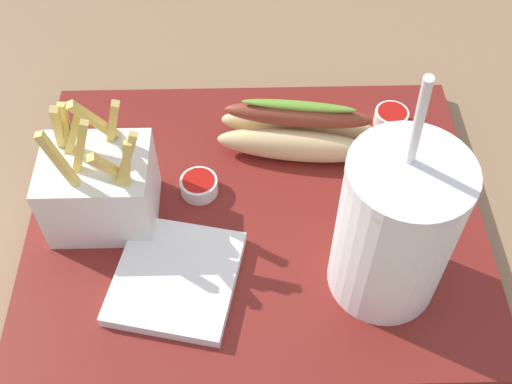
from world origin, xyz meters
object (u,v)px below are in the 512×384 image
object	(u,v)px
ketchup_cup_2	(391,117)
napkin_stack	(176,278)
fries_basket	(100,183)
ketchup_cup_1	(199,185)
hot_dog_1	(297,131)
soda_cup	(395,229)

from	to	relation	value
ketchup_cup_2	napkin_stack	distance (m)	0.29
fries_basket	napkin_stack	distance (m)	0.11
napkin_stack	ketchup_cup_1	bearing A→B (deg)	-99.63
hot_dog_1	ketchup_cup_1	distance (m)	0.12
soda_cup	fries_basket	distance (m)	0.27
fries_basket	hot_dog_1	distance (m)	0.20
soda_cup	hot_dog_1	distance (m)	0.18
hot_dog_1	ketchup_cup_1	world-z (taller)	hot_dog_1
soda_cup	napkin_stack	xyz separation A→B (m)	(0.18, -0.00, -0.07)
fries_basket	ketchup_cup_2	bearing A→B (deg)	-159.19
soda_cup	ketchup_cup_2	bearing A→B (deg)	-101.36
soda_cup	fries_basket	size ratio (longest dim) A/B	1.75
soda_cup	napkin_stack	bearing A→B (deg)	-0.32
hot_dog_1	ketchup_cup_2	xyz separation A→B (m)	(-0.11, -0.03, -0.02)
fries_basket	ketchup_cup_1	bearing A→B (deg)	-166.12
ketchup_cup_1	ketchup_cup_2	distance (m)	0.22
ketchup_cup_2	napkin_stack	bearing A→B (deg)	40.83
fries_basket	hot_dog_1	xyz separation A→B (m)	(-0.19, -0.08, -0.02)
soda_cup	napkin_stack	size ratio (longest dim) A/B	2.22
hot_dog_1	ketchup_cup_2	distance (m)	0.11
fries_basket	ketchup_cup_1	world-z (taller)	fries_basket
fries_basket	hot_dog_1	size ratio (longest dim) A/B	0.84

